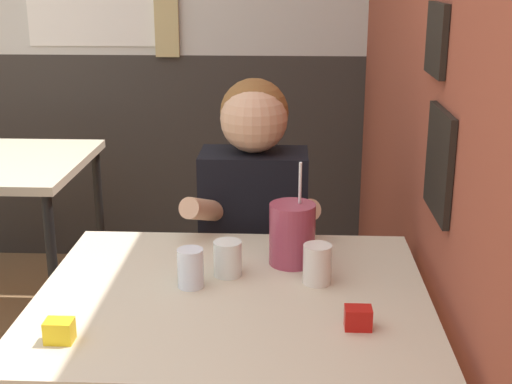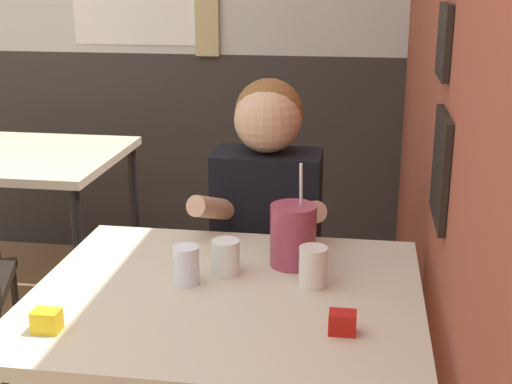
% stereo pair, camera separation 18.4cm
% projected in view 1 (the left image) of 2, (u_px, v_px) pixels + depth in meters
% --- Properties ---
extents(brick_wall_right, '(0.08, 4.48, 2.70)m').
position_uv_depth(brick_wall_right, '(418.00, 23.00, 2.31)').
color(brick_wall_right, brown).
rests_on(brick_wall_right, ground_plane).
extents(back_wall, '(5.45, 0.09, 2.70)m').
position_uv_depth(back_wall, '(121.00, 3.00, 3.58)').
color(back_wall, silver).
rests_on(back_wall, ground_plane).
extents(main_table, '(0.96, 0.82, 0.75)m').
position_uv_depth(main_table, '(233.00, 318.00, 1.77)').
color(main_table, beige).
rests_on(main_table, ground_plane).
extents(person_seated, '(0.42, 0.41, 1.20)m').
position_uv_depth(person_seated, '(254.00, 250.00, 2.33)').
color(person_seated, black).
rests_on(person_seated, ground_plane).
extents(cocktail_pitcher, '(0.12, 0.12, 0.29)m').
position_uv_depth(cocktail_pitcher, '(292.00, 234.00, 1.91)').
color(cocktail_pitcher, '#99384C').
rests_on(cocktail_pitcher, main_table).
extents(glass_near_pitcher, '(0.07, 0.07, 0.10)m').
position_uv_depth(glass_near_pitcher, '(191.00, 268.00, 1.78)').
color(glass_near_pitcher, silver).
rests_on(glass_near_pitcher, main_table).
extents(glass_center, '(0.07, 0.07, 0.09)m').
position_uv_depth(glass_center, '(228.00, 258.00, 1.84)').
color(glass_center, silver).
rests_on(glass_center, main_table).
extents(glass_far_side, '(0.07, 0.07, 0.10)m').
position_uv_depth(glass_far_side, '(317.00, 264.00, 1.80)').
color(glass_far_side, silver).
rests_on(glass_far_side, main_table).
extents(condiment_ketchup, '(0.06, 0.04, 0.05)m').
position_uv_depth(condiment_ketchup, '(358.00, 318.00, 1.57)').
color(condiment_ketchup, '#B7140F').
rests_on(condiment_ketchup, main_table).
extents(condiment_mustard, '(0.06, 0.04, 0.05)m').
position_uv_depth(condiment_mustard, '(59.00, 331.00, 1.52)').
color(condiment_mustard, yellow).
rests_on(condiment_mustard, main_table).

